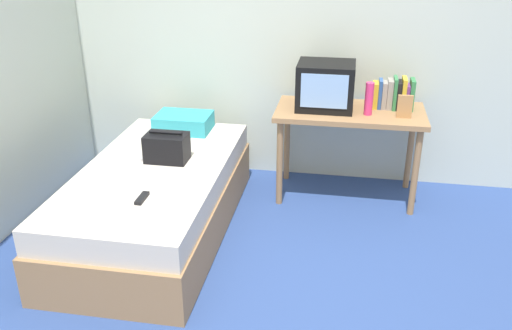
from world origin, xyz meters
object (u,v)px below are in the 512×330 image
water_bottle (369,99)px  remote_silver (147,156)px  tv (326,86)px  remote_dark (142,198)px  desk (349,121)px  picture_frame (405,107)px  handbag (167,147)px  magazine (122,186)px  pillow (184,122)px  bed (156,200)px  book_row (394,94)px

water_bottle → remote_silver: size_ratio=1.75×
tv → remote_dark: (-1.04, -1.32, -0.40)m
desk → picture_frame: picture_frame is taller
handbag → magazine: handbag is taller
tv → pillow: tv is taller
remote_silver → tv: bearing=28.8°
picture_frame → handbag: bearing=-161.5°
desk → water_bottle: water_bottle is taller
bed → book_row: size_ratio=6.31×
bed → desk: size_ratio=1.72×
bed → picture_frame: (1.74, 0.70, 0.58)m
book_row → magazine: bearing=-144.6°
remote_dark → remote_silver: bearing=107.9°
picture_frame → remote_silver: bearing=-163.5°
desk → picture_frame: (0.40, -0.12, 0.18)m
water_bottle → picture_frame: size_ratio=1.43×
desk → handbag: desk is taller
desk → magazine: (-1.44, -1.15, -0.13)m
desk → handbag: bearing=-152.0°
desk → water_bottle: bearing=-33.9°
picture_frame → bed: bearing=-158.2°
picture_frame → remote_silver: 1.95m
bed → picture_frame: picture_frame is taller
picture_frame → remote_silver: (-1.85, -0.55, -0.31)m
tv → magazine: 1.75m
water_bottle → remote_silver: (-1.58, -0.58, -0.35)m
pillow → remote_silver: size_ratio=3.10×
magazine → picture_frame: bearing=29.3°
bed → magazine: bearing=-105.6°
bed → handbag: 0.39m
tv → remote_silver: bearing=-151.2°
pillow → remote_dark: (0.10, -1.24, -0.06)m
bed → remote_dark: size_ratio=12.82×
magazine → remote_dark: 0.24m
tv → pillow: (-1.15, -0.08, -0.35)m
remote_dark → remote_silver: (-0.20, 0.63, 0.00)m
bed → water_bottle: water_bottle is taller
water_bottle → pillow: bearing=178.8°
desk → book_row: 0.40m
picture_frame → remote_dark: (-1.65, -1.18, -0.31)m
water_bottle → book_row: bearing=44.5°
bed → pillow: size_ratio=4.48×
pillow → magazine: (-0.09, -1.09, -0.06)m
pillow → magazine: pillow is taller
pillow → remote_silver: pillow is taller
desk → book_row: size_ratio=3.66×
tv → picture_frame: (0.60, -0.14, -0.09)m
desk → water_bottle: size_ratio=4.61×
handbag → remote_silver: bearing=174.6°
desk → picture_frame: size_ratio=6.61×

